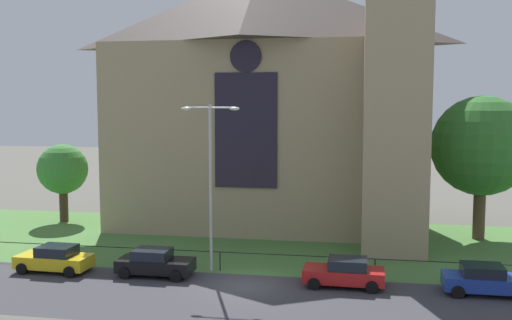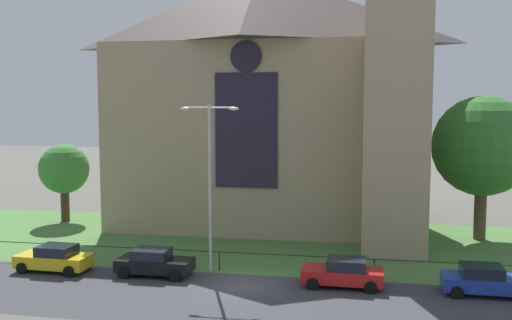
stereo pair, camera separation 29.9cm
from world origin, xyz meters
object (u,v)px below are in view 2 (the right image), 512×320
(parked_car_red, at_px, (343,273))
(parked_car_yellow, at_px, (55,258))
(streetlamp_near, at_px, (210,168))
(parked_car_black, at_px, (154,262))
(parked_car_blue, at_px, (484,280))
(tree_left_far, at_px, (64,170))
(church_building, at_px, (270,94))
(tree_right_far, at_px, (483,146))

(parked_car_red, bearing_deg, parked_car_yellow, 1.66)
(streetlamp_near, bearing_deg, parked_car_black, -152.64)
(parked_car_red, xyz_separation_m, parked_car_blue, (7.00, -0.07, 0.00))
(streetlamp_near, relative_size, parked_car_yellow, 2.24)
(tree_left_far, bearing_deg, church_building, 6.40)
(tree_right_far, relative_size, streetlamp_near, 1.06)
(church_building, xyz_separation_m, tree_right_far, (15.45, -2.44, -3.68))
(parked_car_black, xyz_separation_m, parked_car_red, (10.46, -0.08, 0.00))
(tree_left_far, relative_size, streetlamp_near, 0.66)
(church_building, bearing_deg, parked_car_blue, -48.44)
(tree_left_far, relative_size, parked_car_black, 1.49)
(streetlamp_near, height_order, parked_car_blue, streetlamp_near)
(parked_car_red, bearing_deg, parked_car_black, 0.81)
(tree_right_far, distance_m, tree_left_far, 32.10)
(parked_car_blue, bearing_deg, church_building, 132.22)
(streetlamp_near, xyz_separation_m, parked_car_red, (7.61, -1.55, -5.20))
(parked_car_red, relative_size, parked_car_blue, 1.00)
(tree_left_far, height_order, streetlamp_near, streetlamp_near)
(streetlamp_near, xyz_separation_m, parked_car_black, (-2.85, -1.48, -5.20))
(tree_right_far, distance_m, streetlamp_near, 20.02)
(church_building, distance_m, parked_car_red, 18.84)
(church_building, distance_m, tree_left_far, 17.72)
(church_building, xyz_separation_m, tree_left_far, (-16.56, -1.86, -6.03))
(parked_car_yellow, distance_m, parked_car_black, 5.92)
(church_building, height_order, parked_car_blue, church_building)
(parked_car_black, relative_size, parked_car_blue, 1.00)
(tree_left_far, height_order, parked_car_black, tree_left_far)
(tree_right_far, height_order, parked_car_yellow, tree_right_far)
(church_building, relative_size, tree_left_far, 4.12)
(church_building, xyz_separation_m, parked_car_black, (-4.13, -14.89, -9.53))
(tree_right_far, distance_m, parked_car_red, 16.57)
(tree_left_far, relative_size, parked_car_blue, 1.49)
(church_building, distance_m, parked_car_yellow, 20.48)
(streetlamp_near, distance_m, parked_car_yellow, 10.33)
(church_building, relative_size, streetlamp_near, 2.73)
(parked_car_black, xyz_separation_m, parked_car_blue, (17.46, -0.15, 0.00))
(church_building, xyz_separation_m, parked_car_blue, (13.33, -15.04, -9.53))
(tree_left_far, relative_size, parked_car_red, 1.49)
(tree_left_far, xyz_separation_m, parked_car_yellow, (6.52, -13.23, -3.50))
(tree_left_far, distance_m, parked_car_yellow, 15.16)
(tree_right_far, relative_size, parked_car_red, 2.39)
(church_building, xyz_separation_m, streetlamp_near, (-1.28, -13.41, -4.33))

